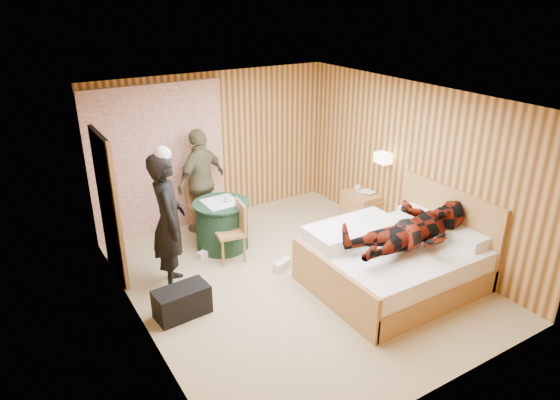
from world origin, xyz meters
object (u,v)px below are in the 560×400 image
nightstand (361,209)px  duffel_bag (182,302)px  woman_standing (169,222)px  man_on_bed (415,220)px  round_table (222,224)px  chair_far (203,200)px  chair_near (235,227)px  man_at_table (201,181)px  bed (396,260)px  wall_lamp (383,158)px

nightstand → duffel_bag: (-3.51, -0.83, -0.12)m
nightstand → woman_standing: (-3.35, -0.10, 0.63)m
woman_standing → man_on_bed: man_on_bed is taller
duffel_bag → man_on_bed: bearing=-25.0°
man_on_bed → round_table: bearing=123.9°
nightstand → woman_standing: woman_standing is taller
chair_far → chair_near: (0.01, -1.10, -0.02)m
chair_far → man_on_bed: size_ratio=0.53×
man_at_table → woman_standing: bearing=28.4°
chair_near → man_at_table: (-0.01, 1.13, 0.35)m
bed → duffel_bag: 2.87m
bed → man_at_table: size_ratio=1.27×
duffel_bag → woman_standing: size_ratio=0.35×
wall_lamp → man_on_bed: 1.69m
chair_near → man_on_bed: (1.58, -1.96, 0.51)m
chair_near → nightstand: bearing=96.0°
wall_lamp → man_at_table: man_at_table is taller
wall_lamp → man_on_bed: (-0.77, -1.48, -0.28)m
chair_near → bed: bearing=50.5°
chair_near → duffel_bag: size_ratio=1.35×
duffel_bag → round_table: bearing=44.1°
wall_lamp → nightstand: 1.07m
chair_near → man_at_table: bearing=-170.8°
bed → nightstand: 1.80m
nightstand → chair_near: (-2.31, 0.10, 0.22)m
bed → nightstand: size_ratio=3.62×
man_on_bed → wall_lamp: bearing=62.4°
man_at_table → bed: bearing=94.5°
nightstand → woman_standing: 3.41m
woman_standing → duffel_bag: bearing=-177.5°
duffel_bag → man_at_table: 2.47m
chair_near → woman_standing: (-1.03, -0.20, 0.42)m
wall_lamp → chair_near: (-2.36, 0.48, -0.78)m
chair_far → nightstand: bearing=-28.2°
wall_lamp → nightstand: (-0.04, 0.38, -1.00)m
duffel_bag → woman_standing: woman_standing is taller
duffel_bag → bed: bearing=-20.9°
man_on_bed → duffel_bag: bearing=159.7°
chair_far → man_at_table: bearing=86.8°
wall_lamp → chair_near: size_ratio=0.29×
duffel_bag → chair_far: bearing=55.1°
nightstand → man_on_bed: (-0.73, -1.86, 0.72)m
woman_standing → chair_far: bearing=-23.2°
man_on_bed → chair_far: bearing=117.6°
duffel_bag → woman_standing: bearing=72.9°
nightstand → chair_far: chair_far is taller
round_table → chair_far: chair_far is taller
nightstand → chair_far: size_ratio=0.65×
wall_lamp → nightstand: size_ratio=0.43×
chair_far → duffel_bag: bearing=-121.2°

